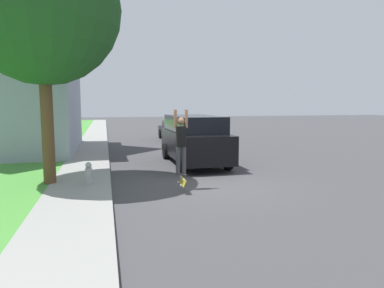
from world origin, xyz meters
TOP-DOWN VIEW (x-y plane):
  - ground_plane at (0.00, 0.00)m, footprint 120.00×120.00m
  - sidewalk at (-3.60, 6.00)m, footprint 1.80×80.00m
  - lawn_tree_near at (-4.50, 1.16)m, footprint 4.54×4.54m
  - suv_parked at (0.76, 3.92)m, footprint 2.07×5.16m
  - car_down_street at (1.94, 13.79)m, footprint 1.85×4.26m
  - skateboarder at (-0.72, -0.30)m, footprint 0.41×0.21m
  - skateboard at (-0.73, -0.54)m, footprint 0.20×0.80m
  - fire_hydrant at (-3.34, 0.62)m, footprint 0.20×0.20m

SIDE VIEW (x-z plane):
  - ground_plane at x=0.00m, z-range 0.00..0.00m
  - sidewalk at x=-3.60m, z-range 0.00..0.10m
  - skateboard at x=-0.73m, z-range 0.18..0.42m
  - fire_hydrant at x=-3.34m, z-range 0.09..0.76m
  - car_down_street at x=1.94m, z-range -0.01..1.38m
  - suv_parked at x=0.76m, z-range 0.06..2.08m
  - skateboarder at x=-0.72m, z-range 0.52..2.36m
  - lawn_tree_near at x=-4.50m, z-range 1.54..9.03m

